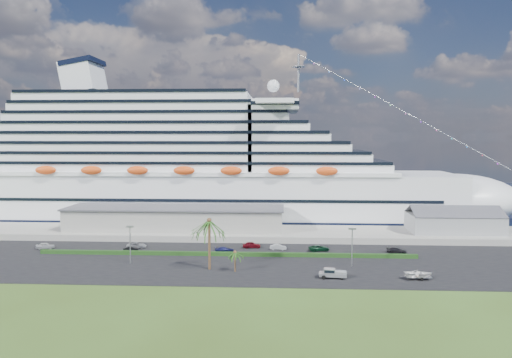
# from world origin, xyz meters

# --- Properties ---
(ground) EXTENTS (420.00, 420.00, 0.00)m
(ground) POSITION_xyz_m (0.00, 0.00, 0.00)
(ground) COLOR #374D19
(ground) RESTS_ON ground
(asphalt_lot) EXTENTS (140.00, 38.00, 0.12)m
(asphalt_lot) POSITION_xyz_m (0.00, 11.00, 0.06)
(asphalt_lot) COLOR black
(asphalt_lot) RESTS_ON ground
(wharf) EXTENTS (240.00, 20.00, 1.80)m
(wharf) POSITION_xyz_m (0.00, 40.00, 0.90)
(wharf) COLOR gray
(wharf) RESTS_ON ground
(water) EXTENTS (420.00, 160.00, 0.02)m
(water) POSITION_xyz_m (0.00, 130.00, 0.01)
(water) COLOR black
(water) RESTS_ON ground
(cruise_ship) EXTENTS (191.00, 38.00, 54.00)m
(cruise_ship) POSITION_xyz_m (-21.53, 64.00, 16.69)
(cruise_ship) COLOR silver
(cruise_ship) RESTS_ON ground
(terminal_building) EXTENTS (61.00, 15.00, 6.30)m
(terminal_building) POSITION_xyz_m (-25.00, 40.00, 5.01)
(terminal_building) COLOR gray
(terminal_building) RESTS_ON wharf
(port_shed) EXTENTS (24.00, 12.31, 7.37)m
(port_shed) POSITION_xyz_m (52.00, 40.00, 4.40)
(port_shed) COLOR gray
(port_shed) RESTS_ON wharf
(hedge) EXTENTS (88.00, 1.10, 0.90)m
(hedge) POSITION_xyz_m (-8.00, 16.00, 0.57)
(hedge) COLOR black
(hedge) RESTS_ON asphalt_lot
(lamp_post_left) EXTENTS (1.60, 0.35, 8.27)m
(lamp_post_left) POSITION_xyz_m (-28.00, 8.00, 5.34)
(lamp_post_left) COLOR gray
(lamp_post_left) RESTS_ON asphalt_lot
(lamp_post_right) EXTENTS (1.60, 0.35, 8.27)m
(lamp_post_right) POSITION_xyz_m (20.00, 8.00, 5.34)
(lamp_post_right) COLOR gray
(lamp_post_right) RESTS_ON asphalt_lot
(palm_tall) EXTENTS (8.82, 8.82, 11.13)m
(palm_tall) POSITION_xyz_m (-10.00, 4.00, 9.20)
(palm_tall) COLOR #47301E
(palm_tall) RESTS_ON ground
(palm_short) EXTENTS (3.53, 3.53, 4.56)m
(palm_short) POSITION_xyz_m (-4.50, 2.50, 3.67)
(palm_short) COLOR #47301E
(palm_short) RESTS_ON ground
(parked_car_0) EXTENTS (4.63, 2.68, 1.48)m
(parked_car_0) POSITION_xyz_m (-53.45, 20.98, 0.86)
(parked_car_0) COLOR silver
(parked_car_0) RESTS_ON asphalt_lot
(parked_car_1) EXTENTS (3.91, 2.47, 1.22)m
(parked_car_1) POSITION_xyz_m (-31.38, 19.11, 0.73)
(parked_car_1) COLOR black
(parked_car_1) RESTS_ON asphalt_lot
(parked_car_2) EXTENTS (5.07, 2.85, 1.34)m
(parked_car_2) POSITION_xyz_m (-31.06, 22.87, 0.79)
(parked_car_2) COLOR #94969C
(parked_car_2) RESTS_ON asphalt_lot
(parked_car_3) EXTENTS (5.01, 3.22, 1.35)m
(parked_car_3) POSITION_xyz_m (-8.68, 19.42, 0.80)
(parked_car_3) COLOR #131545
(parked_car_3) RESTS_ON asphalt_lot
(parked_car_4) EXTENTS (4.67, 2.26, 1.54)m
(parked_car_4) POSITION_xyz_m (-2.48, 24.63, 0.89)
(parked_car_4) COLOR maroon
(parked_car_4) RESTS_ON asphalt_lot
(parked_car_5) EXTENTS (4.08, 1.64, 1.32)m
(parked_car_5) POSITION_xyz_m (4.16, 22.97, 0.78)
(parked_car_5) COLOR #AEB1B5
(parked_car_5) RESTS_ON asphalt_lot
(parked_car_6) EXTENTS (5.41, 3.40, 1.39)m
(parked_car_6) POSITION_xyz_m (14.08, 22.16, 0.82)
(parked_car_6) COLOR #0C321C
(parked_car_6) RESTS_ON asphalt_lot
(parked_car_7) EXTENTS (5.05, 3.31, 1.36)m
(parked_car_7) POSITION_xyz_m (32.35, 20.90, 0.80)
(parked_car_7) COLOR black
(parked_car_7) RESTS_ON asphalt_lot
(pickup_truck) EXTENTS (5.53, 2.51, 1.89)m
(pickup_truck) POSITION_xyz_m (14.98, -1.29, 1.16)
(pickup_truck) COLOR black
(pickup_truck) RESTS_ON asphalt_lot
(boat_trailer) EXTENTS (6.08, 3.99, 1.74)m
(boat_trailer) POSITION_xyz_m (31.54, -1.34, 1.27)
(boat_trailer) COLOR gray
(boat_trailer) RESTS_ON asphalt_lot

